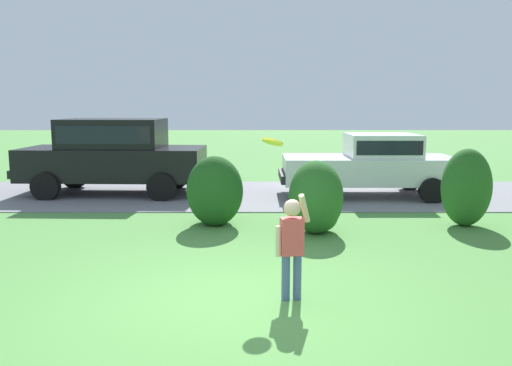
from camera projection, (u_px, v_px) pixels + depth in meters
The scene contains 9 objects.
ground_plane at pixel (224, 302), 6.24m from camera, with size 80.00×80.00×0.00m, color #518E42.
driveway_strip at pixel (240, 195), 13.46m from camera, with size 28.00×4.40×0.02m, color slate.
shrub_near_tree at pixel (213, 195), 10.10m from camera, with size 1.07×1.10×1.33m.
shrub_centre_left at pixel (314, 200), 9.48m from camera, with size 0.97×1.09×1.31m.
shrub_centre at pixel (464, 187), 10.02m from camera, with size 0.93×0.84×1.47m.
parked_sedan at pixel (370, 163), 13.18m from camera, with size 4.40×2.11×1.56m.
parked_suv at pixel (111, 152), 13.43m from camera, with size 4.76×2.22×1.92m.
child_thrower at pixel (290, 241), 6.21m from camera, with size 0.43×0.31×1.29m.
frisbee at pixel (270, 142), 6.82m from camera, with size 0.30×0.28×0.16m.
Camera 1 is at (0.35, -5.96, 2.31)m, focal length 37.28 mm.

